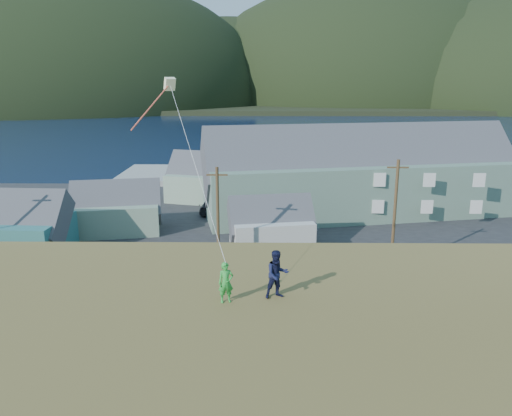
{
  "coord_description": "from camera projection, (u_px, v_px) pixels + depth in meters",
  "views": [
    {
      "loc": [
        2.46,
        -35.22,
        14.83
      ],
      "look_at": [
        2.16,
        -12.06,
        8.8
      ],
      "focal_mm": 35.0,
      "sensor_mm": 36.0,
      "label": 1
    }
  ],
  "objects": [
    {
      "name": "ground",
      "position": [
        230.0,
        280.0,
        37.85
      ],
      "size": [
        900.0,
        900.0,
        0.0
      ],
      "primitive_type": "plane",
      "color": "#0A1638",
      "rests_on": "ground"
    },
    {
      "name": "grass_strip",
      "position": [
        228.0,
        290.0,
        35.9
      ],
      "size": [
        110.0,
        8.0,
        0.1
      ],
      "primitive_type": "cube",
      "color": "#4C3D19",
      "rests_on": "ground"
    },
    {
      "name": "waterfront_lot",
      "position": [
        240.0,
        218.0,
        54.29
      ],
      "size": [
        72.0,
        36.0,
        0.12
      ],
      "primitive_type": "cube",
      "color": "#28282B",
      "rests_on": "ground"
    },
    {
      "name": "utility_poles",
      "position": [
        201.0,
        219.0,
        38.24
      ],
      "size": [
        32.56,
        0.24,
        8.9
      ],
      "color": "#47331E",
      "rests_on": "waterfront_lot"
    },
    {
      "name": "shed_teal",
      "position": [
        15.0,
        227.0,
        42.46
      ],
      "size": [
        9.11,
        6.65,
        6.96
      ],
      "rotation": [
        0.0,
        0.0,
        -0.05
      ],
      "color": "#317073",
      "rests_on": "waterfront_lot"
    },
    {
      "name": "shed_palegreen_far",
      "position": [
        213.0,
        179.0,
        61.53
      ],
      "size": [
        12.24,
        8.76,
        7.44
      ],
      "rotation": [
        0.0,
        0.0,
        -0.25
      ],
      "color": "gray",
      "rests_on": "waterfront_lot"
    },
    {
      "name": "shed_white",
      "position": [
        271.0,
        225.0,
        44.01
      ],
      "size": [
        8.14,
        6.1,
        5.89
      ],
      "rotation": [
        0.0,
        0.0,
        0.18
      ],
      "color": "beige",
      "rests_on": "waterfront_lot"
    },
    {
      "name": "kite_rig",
      "position": [
        168.0,
        89.0,
        21.94
      ],
      "size": [
        2.08,
        3.63,
        9.36
      ],
      "color": "#FFF7C2",
      "rests_on": "ground"
    },
    {
      "name": "parked_cars",
      "position": [
        179.0,
        203.0,
        57.87
      ],
      "size": [
        22.37,
        13.12,
        1.57
      ],
      "color": "#9A9A9F",
      "rests_on": "waterfront_lot"
    },
    {
      "name": "wharf",
      "position": [
        207.0,
        175.0,
        76.52
      ],
      "size": [
        26.0,
        14.0,
        0.9
      ],
      "primitive_type": "cube",
      "color": "gray",
      "rests_on": "ground"
    },
    {
      "name": "kite_flyer_green",
      "position": [
        226.0,
        283.0,
        17.38
      ],
      "size": [
        0.61,
        0.48,
        1.47
      ],
      "primitive_type": "imported",
      "rotation": [
        0.0,
        0.0,
        0.27
      ],
      "color": "green",
      "rests_on": "hillside"
    },
    {
      "name": "far_hills",
      "position": [
        316.0,
        100.0,
        307.24
      ],
      "size": [
        760.0,
        265.0,
        143.0
      ],
      "color": "black",
      "rests_on": "ground"
    },
    {
      "name": "shed_palegreen_near",
      "position": [
        116.0,
        209.0,
        49.01
      ],
      "size": [
        9.49,
        6.88,
        6.26
      ],
      "rotation": [
        0.0,
        0.0,
        0.19
      ],
      "color": "slate",
      "rests_on": "waterfront_lot"
    },
    {
      "name": "far_shore",
      "position": [
        259.0,
        98.0,
        356.93
      ],
      "size": [
        900.0,
        320.0,
        2.0
      ],
      "primitive_type": "cube",
      "color": "black",
      "rests_on": "ground"
    },
    {
      "name": "kite_flyer_navy",
      "position": [
        277.0,
        274.0,
        17.71
      ],
      "size": [
        1.03,
        0.92,
        1.77
      ],
      "primitive_type": "imported",
      "rotation": [
        0.0,
        0.0,
        0.34
      ],
      "color": "#141737",
      "rests_on": "hillside"
    },
    {
      "name": "lodge",
      "position": [
        360.0,
        173.0,
        55.12
      ],
      "size": [
        35.79,
        16.5,
        12.15
      ],
      "rotation": [
        0.0,
        0.0,
        0.21
      ],
      "color": "slate",
      "rests_on": "waterfront_lot"
    }
  ]
}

